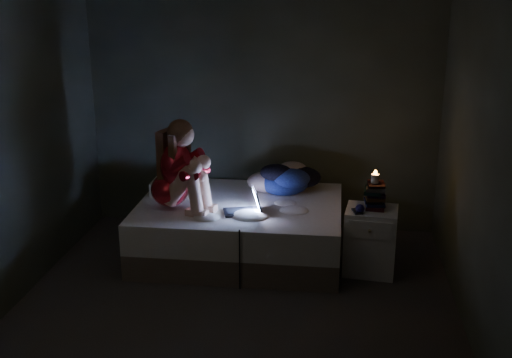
% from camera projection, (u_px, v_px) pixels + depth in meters
% --- Properties ---
extents(floor, '(3.60, 3.80, 0.02)m').
position_uv_depth(floor, '(234.00, 311.00, 5.29)').
color(floor, '#2B2725').
rests_on(floor, ground).
extents(wall_back, '(3.60, 0.02, 2.60)m').
position_uv_depth(wall_back, '(262.00, 106.00, 6.70)').
color(wall_back, '#2C3026').
rests_on(wall_back, ground).
extents(wall_front, '(3.60, 0.02, 2.60)m').
position_uv_depth(wall_front, '(168.00, 262.00, 3.09)').
color(wall_front, '#2C3026').
rests_on(wall_front, ground).
extents(wall_left, '(0.02, 3.80, 2.60)m').
position_uv_depth(wall_left, '(5.00, 147.00, 5.11)').
color(wall_left, '#2C3026').
rests_on(wall_left, ground).
extents(wall_right, '(0.02, 3.80, 2.60)m').
position_uv_depth(wall_right, '(482.00, 164.00, 4.68)').
color(wall_right, '#2C3026').
rests_on(wall_right, ground).
extents(bed, '(1.91, 1.43, 0.52)m').
position_uv_depth(bed, '(240.00, 229.00, 6.26)').
color(bed, silver).
rests_on(bed, ground).
extents(pillow, '(0.44, 0.31, 0.13)m').
position_uv_depth(pillow, '(175.00, 187.00, 6.44)').
color(pillow, white).
rests_on(pillow, bed).
extents(woman, '(0.61, 0.49, 0.86)m').
position_uv_depth(woman, '(169.00, 164.00, 5.92)').
color(woman, '#A41020').
rests_on(woman, bed).
extents(laptop, '(0.38, 0.32, 0.23)m').
position_uv_depth(laptop, '(242.00, 201.00, 5.89)').
color(laptop, black).
rests_on(laptop, bed).
extents(clothes_pile, '(0.64, 0.58, 0.31)m').
position_uv_depth(clothes_pile, '(283.00, 177.00, 6.43)').
color(clothes_pile, navy).
rests_on(clothes_pile, bed).
extents(nightstand, '(0.49, 0.45, 0.60)m').
position_uv_depth(nightstand, '(370.00, 240.00, 5.88)').
color(nightstand, silver).
rests_on(nightstand, ground).
extents(book_stack, '(0.19, 0.25, 0.25)m').
position_uv_depth(book_stack, '(374.00, 194.00, 5.79)').
color(book_stack, black).
rests_on(book_stack, nightstand).
extents(candle, '(0.07, 0.07, 0.08)m').
position_uv_depth(candle, '(375.00, 177.00, 5.74)').
color(candle, beige).
rests_on(candle, book_stack).
extents(phone, '(0.11, 0.16, 0.01)m').
position_uv_depth(phone, '(358.00, 212.00, 5.71)').
color(phone, black).
rests_on(phone, nightstand).
extents(blue_orb, '(0.08, 0.08, 0.08)m').
position_uv_depth(blue_orb, '(362.00, 209.00, 5.68)').
color(blue_orb, '#191552').
rests_on(blue_orb, nightstand).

